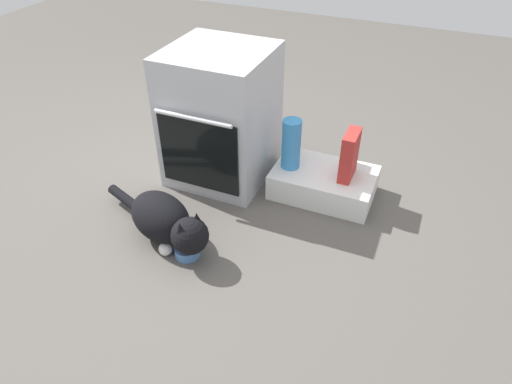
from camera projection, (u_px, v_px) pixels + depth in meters
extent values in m
plane|color=#56514C|center=(183.00, 214.00, 2.58)|extent=(8.00, 8.00, 0.00)
cube|color=#B7BABF|center=(221.00, 116.00, 2.68)|extent=(0.57, 0.56, 0.79)
cube|color=black|center=(199.00, 155.00, 2.53)|extent=(0.48, 0.01, 0.44)
cylinder|color=silver|center=(192.00, 118.00, 2.36)|extent=(0.45, 0.02, 0.02)
cube|color=white|center=(324.00, 182.00, 2.69)|extent=(0.59, 0.38, 0.16)
cylinder|color=#4C7AB7|center=(187.00, 251.00, 2.31)|extent=(0.12, 0.12, 0.05)
sphere|color=brown|center=(187.00, 249.00, 2.29)|extent=(0.07, 0.07, 0.07)
ellipsoid|color=black|center=(160.00, 217.00, 2.35)|extent=(0.43, 0.36, 0.25)
sphere|color=black|center=(190.00, 236.00, 2.21)|extent=(0.19, 0.19, 0.19)
cone|color=black|center=(197.00, 220.00, 2.19)|extent=(0.07, 0.07, 0.08)
cone|color=black|center=(180.00, 230.00, 2.13)|extent=(0.07, 0.07, 0.08)
cylinder|color=black|center=(128.00, 201.00, 2.56)|extent=(0.32, 0.16, 0.06)
sphere|color=silver|center=(187.00, 235.00, 2.39)|extent=(0.07, 0.07, 0.07)
sphere|color=silver|center=(166.00, 249.00, 2.31)|extent=(0.07, 0.07, 0.07)
cylinder|color=#388CD1|center=(291.00, 144.00, 2.60)|extent=(0.11, 0.11, 0.30)
cube|color=#B72D28|center=(349.00, 155.00, 2.52)|extent=(0.07, 0.18, 0.28)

